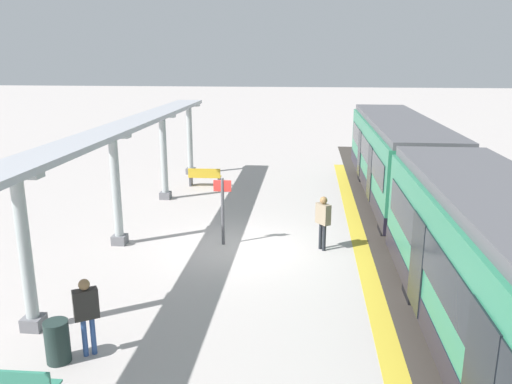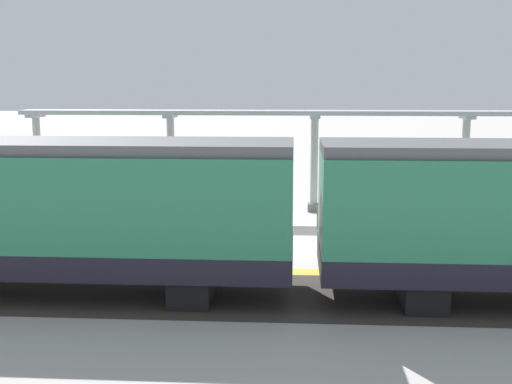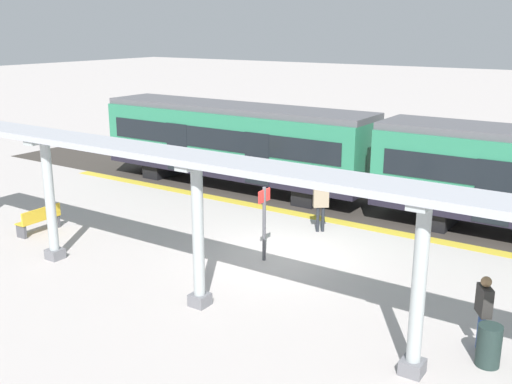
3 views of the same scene
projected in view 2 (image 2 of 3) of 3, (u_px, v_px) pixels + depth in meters
ground_plane at (319, 235)px, 19.73m from camera, size 176.00×176.00×0.00m
tactile_edge_strip at (325, 272)px, 15.83m from camera, size 0.53×26.53×0.01m
trackbed at (328, 297)px, 14.00m from camera, size 3.20×38.53×0.01m
train_far_carriage at (24, 213)px, 14.12m from camera, size 2.65×12.13×3.48m
canopy_pillar_second at (464, 164)px, 22.80m from camera, size 1.10×0.44×3.58m
canopy_pillar_third at (314, 163)px, 23.14m from camera, size 1.10×0.44×3.58m
canopy_pillar_fourth at (171, 162)px, 23.47m from camera, size 1.10×0.44×3.58m
canopy_pillar_fifth at (38, 161)px, 23.79m from camera, size 1.10×0.44×3.58m
canopy_beam at (312, 113)px, 22.83m from camera, size 1.20×21.51×0.16m
bench_mid_platform at (95, 202)px, 22.80m from camera, size 1.51×0.47×0.86m
trash_bin at (135, 203)px, 22.65m from camera, size 0.48×0.48×0.87m
platform_info_sign at (327, 191)px, 19.93m from camera, size 0.56×0.10×2.20m
passenger_waiting_near_edge at (326, 220)px, 16.87m from camera, size 0.48×0.53×1.73m
passenger_by_the_benches at (138, 189)px, 22.02m from camera, size 0.52×0.44×1.66m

